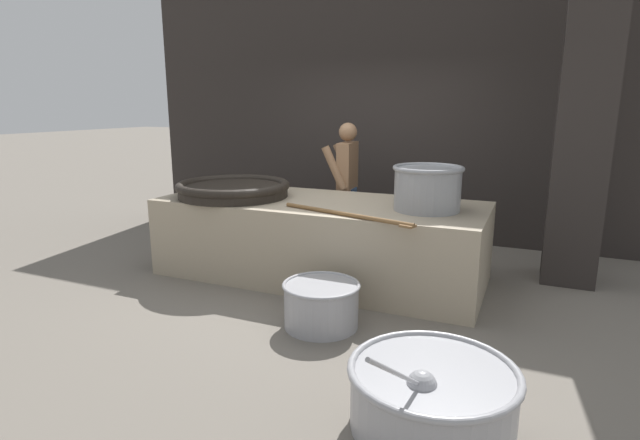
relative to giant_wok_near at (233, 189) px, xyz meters
The scene contains 10 objects.
ground_plane 1.38m from the giant_wok_near, ahead, with size 60.00×60.00×0.00m, color slate.
back_wall 2.80m from the giant_wok_near, 66.73° to the left, with size 7.38×0.24×4.31m, color #2D2826.
support_pillar 3.86m from the giant_wok_near, 17.20° to the left, with size 0.52×0.52×4.31m, color #2D2826.
hearth_platform 1.13m from the giant_wok_near, ahead, with size 3.49×1.41×0.85m.
giant_wok_near is the anchor object (origin of this frame).
stock_pot 2.15m from the giant_wok_near, ahead, with size 0.68×0.68×0.44m.
stirring_paddle 1.64m from the giant_wok_near, 16.57° to the right, with size 1.41×0.46×0.04m.
cook 1.50m from the giant_wok_near, 52.50° to the left, with size 0.41×0.62×1.64m.
prep_bowl_vegetables 3.43m from the giant_wok_near, 37.39° to the right, with size 1.00×1.28×0.80m.
prep_bowl_meat 1.98m from the giant_wok_near, 34.08° to the right, with size 0.67×0.67×0.39m.
Camera 1 is at (2.11, -4.83, 1.85)m, focal length 28.00 mm.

